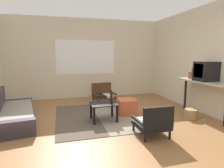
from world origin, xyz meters
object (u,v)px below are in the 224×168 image
at_px(couch, 11,113).
at_px(crt_television, 206,71).
at_px(armchair_striped_foreground, 153,122).
at_px(ottoman_orange, 127,107).
at_px(coffee_table, 104,107).
at_px(console_shelf, 204,85).
at_px(wicker_basket, 191,114).
at_px(glass_bottle, 111,98).
at_px(armchair_by_window, 103,94).
at_px(clay_vase, 193,75).

relative_size(couch, crt_television, 4.64).
height_order(couch, crt_television, crt_television).
bearing_deg(armchair_striped_foreground, ottoman_orange, 90.00).
relative_size(coffee_table, console_shelf, 0.41).
bearing_deg(armchair_striped_foreground, coffee_table, 122.20).
xyz_separation_m(ottoman_orange, wicker_basket, (1.33, -0.71, -0.08)).
distance_m(couch, crt_television, 4.49).
relative_size(couch, glass_bottle, 6.88).
xyz_separation_m(crt_television, wicker_basket, (-0.36, -0.03, -0.98)).
xyz_separation_m(armchair_by_window, clay_vase, (1.99, -1.61, 0.71)).
distance_m(armchair_by_window, clay_vase, 2.66).
xyz_separation_m(armchair_by_window, crt_television, (1.99, -2.04, 0.82)).
xyz_separation_m(couch, crt_television, (4.33, -0.79, 0.89)).
bearing_deg(armchair_by_window, ottoman_orange, -77.37).
distance_m(armchair_by_window, console_shelf, 2.86).
xyz_separation_m(ottoman_orange, console_shelf, (1.69, -0.64, 0.58)).
height_order(ottoman_orange, crt_television, crt_television).
bearing_deg(ottoman_orange, wicker_basket, -28.19).
distance_m(armchair_striped_foreground, crt_television, 2.00).
bearing_deg(clay_vase, console_shelf, -90.00).
bearing_deg(wicker_basket, armchair_by_window, 128.32).
height_order(coffee_table, wicker_basket, coffee_table).
bearing_deg(console_shelf, coffee_table, 171.98).
relative_size(armchair_striped_foreground, ottoman_orange, 1.36).
bearing_deg(wicker_basket, glass_bottle, 168.76).
relative_size(ottoman_orange, clay_vase, 1.52).
distance_m(armchair_striped_foreground, clay_vase, 2.15).
relative_size(console_shelf, glass_bottle, 4.77).
bearing_deg(crt_television, armchair_striped_foreground, -157.67).
relative_size(coffee_table, armchair_striped_foreground, 0.97).
xyz_separation_m(armchair_striped_foreground, ottoman_orange, (-0.00, 1.38, -0.08)).
bearing_deg(armchair_by_window, couch, -151.95).
distance_m(armchair_striped_foreground, wicker_basket, 1.49).
bearing_deg(console_shelf, clay_vase, 90.00).
bearing_deg(console_shelf, glass_bottle, 172.34).
relative_size(crt_television, clay_vase, 1.53).
distance_m(console_shelf, wicker_basket, 0.75).
bearing_deg(console_shelf, armchair_striped_foreground, -156.55).
bearing_deg(clay_vase, armchair_by_window, 141.08).
xyz_separation_m(coffee_table, clay_vase, (2.36, 0.06, 0.66)).
bearing_deg(glass_bottle, armchair_striped_foreground, -63.97).
bearing_deg(armchair_striped_foreground, armchair_by_window, 96.34).
xyz_separation_m(coffee_table, wicker_basket, (2.00, -0.40, -0.21)).
bearing_deg(clay_vase, glass_bottle, -177.57).
xyz_separation_m(console_shelf, clay_vase, (0.00, 0.39, 0.21)).
bearing_deg(ottoman_orange, console_shelf, -20.84).
bearing_deg(clay_vase, armchair_striped_foreground, -146.44).
xyz_separation_m(couch, clay_vase, (4.33, -0.36, 0.77)).
height_order(coffee_table, glass_bottle, glass_bottle).
bearing_deg(ottoman_orange, couch, 177.67).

